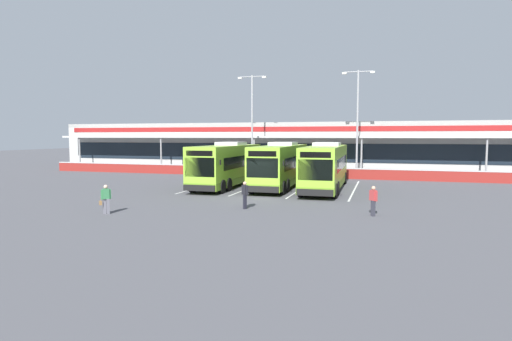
{
  "coord_description": "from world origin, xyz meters",
  "views": [
    {
      "loc": [
        8.29,
        -28.3,
        4.28
      ],
      "look_at": [
        -1.08,
        3.0,
        1.6
      ],
      "focal_mm": 29.4,
      "sensor_mm": 36.0,
      "label": 1
    }
  ],
  "objects_px": {
    "lamp_post_west": "(252,118)",
    "coach_bus_leftmost": "(228,165)",
    "coach_bus_centre": "(325,167)",
    "coach_bus_left_centre": "(281,166)",
    "pedestrian_child": "(245,194)",
    "pedestrian_in_dark_coat": "(373,200)",
    "pedestrian_with_handbag": "(106,199)",
    "lamp_post_centre": "(357,117)"
  },
  "relations": [
    {
      "from": "lamp_post_west",
      "to": "coach_bus_leftmost",
      "type": "bearing_deg",
      "value": -83.52
    },
    {
      "from": "coach_bus_leftmost",
      "to": "coach_bus_centre",
      "type": "bearing_deg",
      "value": -0.42
    },
    {
      "from": "coach_bus_left_centre",
      "to": "lamp_post_west",
      "type": "distance_m",
      "value": 12.89
    },
    {
      "from": "pedestrian_child",
      "to": "coach_bus_centre",
      "type": "bearing_deg",
      "value": 71.67
    },
    {
      "from": "pedestrian_in_dark_coat",
      "to": "pedestrian_child",
      "type": "distance_m",
      "value": 7.31
    },
    {
      "from": "coach_bus_leftmost",
      "to": "coach_bus_left_centre",
      "type": "distance_m",
      "value": 4.56
    },
    {
      "from": "pedestrian_with_handbag",
      "to": "pedestrian_in_dark_coat",
      "type": "height_order",
      "value": "same"
    },
    {
      "from": "lamp_post_centre",
      "to": "coach_bus_centre",
      "type": "bearing_deg",
      "value": -99.4
    },
    {
      "from": "coach_bus_leftmost",
      "to": "pedestrian_child",
      "type": "distance_m",
      "value": 11.52
    },
    {
      "from": "pedestrian_in_dark_coat",
      "to": "pedestrian_child",
      "type": "height_order",
      "value": "same"
    },
    {
      "from": "coach_bus_centre",
      "to": "lamp_post_west",
      "type": "height_order",
      "value": "lamp_post_west"
    },
    {
      "from": "coach_bus_left_centre",
      "to": "lamp_post_west",
      "type": "relative_size",
      "value": 1.11
    },
    {
      "from": "lamp_post_centre",
      "to": "pedestrian_with_handbag",
      "type": "bearing_deg",
      "value": -115.7
    },
    {
      "from": "pedestrian_with_handbag",
      "to": "lamp_post_west",
      "type": "distance_m",
      "value": 25.95
    },
    {
      "from": "coach_bus_left_centre",
      "to": "pedestrian_child",
      "type": "relative_size",
      "value": 7.52
    },
    {
      "from": "pedestrian_with_handbag",
      "to": "pedestrian_child",
      "type": "distance_m",
      "value": 7.81
    },
    {
      "from": "pedestrian_child",
      "to": "lamp_post_centre",
      "type": "height_order",
      "value": "lamp_post_centre"
    },
    {
      "from": "pedestrian_child",
      "to": "pedestrian_with_handbag",
      "type": "bearing_deg",
      "value": -150.99
    },
    {
      "from": "coach_bus_leftmost",
      "to": "coach_bus_left_centre",
      "type": "height_order",
      "value": "same"
    },
    {
      "from": "coach_bus_leftmost",
      "to": "pedestrian_in_dark_coat",
      "type": "relative_size",
      "value": 7.52
    },
    {
      "from": "coach_bus_leftmost",
      "to": "coach_bus_left_centre",
      "type": "bearing_deg",
      "value": 7.9
    },
    {
      "from": "pedestrian_in_dark_coat",
      "to": "lamp_post_centre",
      "type": "xyz_separation_m",
      "value": [
        -2.08,
        21.44,
        5.42
      ]
    },
    {
      "from": "coach_bus_leftmost",
      "to": "lamp_post_west",
      "type": "xyz_separation_m",
      "value": [
        -1.27,
        11.22,
        4.5
      ]
    },
    {
      "from": "coach_bus_left_centre",
      "to": "pedestrian_in_dark_coat",
      "type": "distance_m",
      "value": 13.6
    },
    {
      "from": "lamp_post_west",
      "to": "lamp_post_centre",
      "type": "distance_m",
      "value": 11.46
    },
    {
      "from": "lamp_post_centre",
      "to": "coach_bus_leftmost",
      "type": "bearing_deg",
      "value": -133.0
    },
    {
      "from": "coach_bus_centre",
      "to": "pedestrian_in_dark_coat",
      "type": "distance_m",
      "value": 11.19
    },
    {
      "from": "coach_bus_left_centre",
      "to": "coach_bus_centre",
      "type": "height_order",
      "value": "same"
    },
    {
      "from": "coach_bus_centre",
      "to": "pedestrian_with_handbag",
      "type": "bearing_deg",
      "value": -126.03
    },
    {
      "from": "pedestrian_with_handbag",
      "to": "coach_bus_leftmost",
      "type": "bearing_deg",
      "value": 82.45
    },
    {
      "from": "pedestrian_in_dark_coat",
      "to": "lamp_post_west",
      "type": "height_order",
      "value": "lamp_post_west"
    },
    {
      "from": "coach_bus_leftmost",
      "to": "coach_bus_centre",
      "type": "height_order",
      "value": "same"
    },
    {
      "from": "coach_bus_left_centre",
      "to": "pedestrian_child",
      "type": "height_order",
      "value": "coach_bus_left_centre"
    },
    {
      "from": "pedestrian_in_dark_coat",
      "to": "lamp_post_centre",
      "type": "height_order",
      "value": "lamp_post_centre"
    },
    {
      "from": "coach_bus_leftmost",
      "to": "pedestrian_with_handbag",
      "type": "xyz_separation_m",
      "value": [
        -1.88,
        -14.14,
        -0.93
      ]
    },
    {
      "from": "coach_bus_centre",
      "to": "lamp_post_west",
      "type": "bearing_deg",
      "value": 130.51
    },
    {
      "from": "pedestrian_with_handbag",
      "to": "lamp_post_centre",
      "type": "bearing_deg",
      "value": 64.3
    },
    {
      "from": "coach_bus_left_centre",
      "to": "pedestrian_child",
      "type": "bearing_deg",
      "value": -87.72
    },
    {
      "from": "lamp_post_west",
      "to": "lamp_post_centre",
      "type": "xyz_separation_m",
      "value": [
        11.46,
        -0.3,
        0.0
      ]
    },
    {
      "from": "pedestrian_child",
      "to": "lamp_post_centre",
      "type": "bearing_deg",
      "value": 76.19
    },
    {
      "from": "coach_bus_centre",
      "to": "pedestrian_child",
      "type": "height_order",
      "value": "coach_bus_centre"
    },
    {
      "from": "lamp_post_west",
      "to": "pedestrian_with_handbag",
      "type": "bearing_deg",
      "value": -91.36
    }
  ]
}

